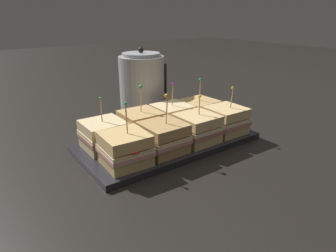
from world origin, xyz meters
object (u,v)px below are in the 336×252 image
at_px(sandwich_back_center_left, 141,125).
at_px(serving_platter, 168,142).
at_px(sandwich_front_far_right, 226,120).
at_px(sandwich_back_far_right, 199,111).
at_px(sandwich_front_center_left, 164,138).
at_px(sandwich_back_far_left, 104,135).
at_px(sandwich_front_far_left, 125,149).
at_px(sandwich_front_center_right, 197,128).
at_px(kettle_steel, 142,86).
at_px(sandwich_back_center_right, 172,117).

bearing_deg(sandwich_back_center_left, serving_platter, -46.75).
relative_size(sandwich_front_far_right, sandwich_back_far_right, 0.97).
relative_size(sandwich_front_center_left, sandwich_back_far_left, 1.11).
xyz_separation_m(sandwich_front_far_left, sandwich_front_center_left, (0.12, 0.00, 0.00)).
bearing_deg(sandwich_back_far_right, sandwich_front_center_right, -133.33).
distance_m(sandwich_front_center_left, sandwich_front_center_right, 0.12).
height_order(sandwich_front_far_left, sandwich_back_far_left, sandwich_front_far_left).
height_order(sandwich_front_center_left, kettle_steel, kettle_steel).
xyz_separation_m(sandwich_front_far_left, kettle_steel, (0.26, 0.34, 0.06)).
height_order(serving_platter, kettle_steel, kettle_steel).
xyz_separation_m(sandwich_front_center_left, sandwich_back_center_left, (0.00, 0.12, 0.00)).
distance_m(serving_platter, sandwich_back_far_right, 0.20).
height_order(serving_platter, sandwich_front_center_left, sandwich_front_center_left).
bearing_deg(sandwich_back_far_left, sandwich_front_center_left, -44.47).
height_order(serving_platter, sandwich_back_far_right, sandwich_back_far_right).
bearing_deg(sandwich_back_far_left, sandwich_back_center_right, 0.12).
relative_size(sandwich_front_far_left, sandwich_back_far_right, 1.05).
height_order(sandwich_front_far_left, sandwich_back_center_right, sandwich_front_far_left).
relative_size(serving_platter, sandwich_front_center_right, 3.77).
relative_size(serving_platter, sandwich_back_far_left, 3.60).
distance_m(sandwich_front_far_left, sandwich_back_center_right, 0.27).
bearing_deg(sandwich_front_center_right, sandwich_back_center_right, 90.88).
bearing_deg(sandwich_back_far_right, kettle_steel, 116.28).
bearing_deg(sandwich_front_far_right, sandwich_back_far_left, 161.78).
bearing_deg(sandwich_back_far_left, sandwich_back_center_left, 0.91).
xyz_separation_m(sandwich_front_far_right, sandwich_back_center_right, (-0.12, 0.12, 0.00)).
bearing_deg(sandwich_back_far_left, kettle_steel, 39.39).
xyz_separation_m(sandwich_front_center_right, sandwich_back_center_right, (-0.00, 0.12, 0.00)).
bearing_deg(sandwich_front_center_left, sandwich_back_center_left, 89.46).
bearing_deg(sandwich_back_center_left, sandwich_front_center_right, -45.81).
bearing_deg(sandwich_front_center_right, kettle_steel, 87.56).
bearing_deg(sandwich_back_far_right, serving_platter, -160.78).
bearing_deg(sandwich_back_center_left, sandwich_front_far_right, -26.85).
xyz_separation_m(sandwich_back_far_right, kettle_steel, (-0.10, 0.21, 0.06)).
height_order(serving_platter, sandwich_front_far_left, sandwich_front_far_left).
bearing_deg(sandwich_back_center_right, serving_platter, -135.04).
distance_m(sandwich_front_center_left, sandwich_back_center_left, 0.12).
xyz_separation_m(serving_platter, sandwich_back_center_right, (0.06, 0.06, 0.05)).
height_order(sandwich_front_center_left, sandwich_back_center_left, same).
distance_m(sandwich_front_far_left, sandwich_back_far_left, 0.12).
relative_size(sandwich_front_far_right, sandwich_back_far_left, 1.02).
height_order(sandwich_front_far_left, sandwich_front_center_right, sandwich_front_far_left).
distance_m(serving_platter, sandwich_back_center_left, 0.10).
relative_size(sandwich_back_far_right, kettle_steel, 0.59).
height_order(sandwich_front_center_right, sandwich_back_far_left, sandwich_back_far_left).
bearing_deg(sandwich_back_far_left, serving_platter, -18.17).
relative_size(sandwich_front_far_left, sandwich_front_center_right, 1.15).
xyz_separation_m(sandwich_back_far_left, sandwich_back_center_right, (0.24, 0.00, 0.00)).
xyz_separation_m(sandwich_front_center_left, sandwich_front_center_right, (0.12, -0.00, -0.00)).
height_order(sandwich_back_far_left, kettle_steel, kettle_steel).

